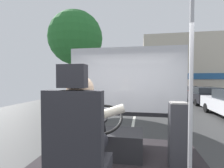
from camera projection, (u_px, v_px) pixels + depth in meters
name	position (u px, v px, depth m)	size (l,w,h in m)	color
ground	(136.00, 109.00, 10.62)	(18.00, 44.00, 0.06)	#383838
driver_seat	(78.00, 157.00, 1.38)	(0.48, 0.48, 1.37)	black
bus_driver	(83.00, 129.00, 1.48)	(0.75, 0.53, 0.78)	black
steering_console	(109.00, 141.00, 2.68)	(1.10, 1.06, 0.89)	black
handrail_pole	(191.00, 99.00, 1.73)	(0.04, 0.04, 2.09)	#B7B7BC
fare_box	(178.00, 135.00, 2.32)	(0.24, 0.21, 0.94)	#333338
windshield_panel	(126.00, 89.00, 3.50)	(2.50, 0.08, 1.48)	silver
street_tree	(76.00, 38.00, 10.04)	(3.31, 3.31, 6.10)	#4C3828
shop_building	(192.00, 67.00, 19.18)	(11.35, 5.75, 6.69)	#BCB29E
parked_car_black	(204.00, 95.00, 12.52)	(2.03, 3.96, 1.29)	black
parked_car_red	(186.00, 91.00, 17.86)	(1.99, 3.88, 1.20)	maroon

